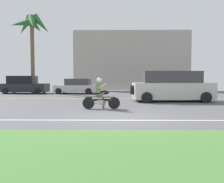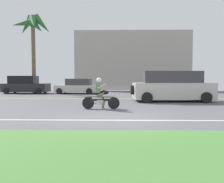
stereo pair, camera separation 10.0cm
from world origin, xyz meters
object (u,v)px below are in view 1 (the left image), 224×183
parked_car_0 (24,85)px  palm_tree_0 (32,28)px  motorcyclist (101,96)px  parked_car_1 (76,87)px  suv_nearby (172,87)px

parked_car_0 → palm_tree_0: bearing=68.9°
motorcyclist → palm_tree_0: (-7.73, 12.24, 5.85)m
parked_car_1 → palm_tree_0: size_ratio=0.51×
palm_tree_0 → motorcyclist: bearing=-57.7°
parked_car_0 → palm_tree_0: palm_tree_0 is taller
motorcyclist → suv_nearby: 5.58m
parked_car_1 → palm_tree_0: bearing=164.1°
suv_nearby → palm_tree_0: 15.74m
motorcyclist → parked_car_0: 13.81m
suv_nearby → parked_car_0: 14.48m
palm_tree_0 → suv_nearby: bearing=-35.7°
motorcyclist → parked_car_0: size_ratio=0.40×
parked_car_1 → palm_tree_0: palm_tree_0 is taller
parked_car_0 → motorcyclist: bearing=-53.8°
parked_car_1 → suv_nearby: bearing=-45.0°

